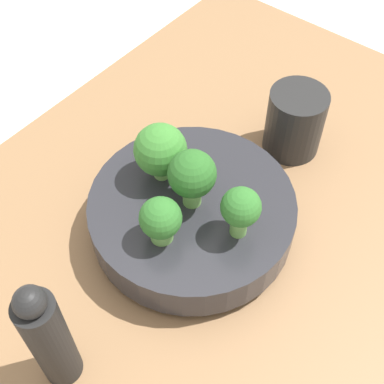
% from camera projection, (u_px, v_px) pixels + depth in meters
% --- Properties ---
extents(ground_plane, '(6.00, 6.00, 0.00)m').
position_uv_depth(ground_plane, '(212.00, 246.00, 0.77)').
color(ground_plane, silver).
extents(table, '(0.99, 0.71, 0.05)m').
position_uv_depth(table, '(213.00, 237.00, 0.75)').
color(table, olive).
rests_on(table, ground_plane).
extents(bowl, '(0.27, 0.27, 0.06)m').
position_uv_depth(bowl, '(192.00, 214.00, 0.70)').
color(bowl, '#28282D').
rests_on(bowl, table).
extents(broccoli_floret_right, '(0.05, 0.05, 0.07)m').
position_uv_depth(broccoli_floret_right, '(161.00, 220.00, 0.62)').
color(broccoli_floret_right, '#6BA34C').
rests_on(broccoli_floret_right, bowl).
extents(broccoli_floret_center, '(0.06, 0.06, 0.09)m').
position_uv_depth(broccoli_floret_center, '(192.00, 175.00, 0.64)').
color(broccoli_floret_center, '#6BA34C').
rests_on(broccoli_floret_center, bowl).
extents(broccoli_floret_back, '(0.05, 0.05, 0.07)m').
position_uv_depth(broccoli_floret_back, '(241.00, 209.00, 0.62)').
color(broccoli_floret_back, '#6BA34C').
rests_on(broccoli_floret_back, bowl).
extents(broccoli_floret_front, '(0.07, 0.07, 0.08)m').
position_uv_depth(broccoli_floret_front, '(160.00, 150.00, 0.67)').
color(broccoli_floret_front, '#7AB256').
rests_on(broccoli_floret_front, bowl).
extents(cup, '(0.09, 0.09, 0.10)m').
position_uv_depth(cup, '(296.00, 122.00, 0.79)').
color(cup, black).
rests_on(cup, table).
extents(pepper_mill, '(0.04, 0.04, 0.18)m').
position_uv_depth(pepper_mill, '(48.00, 337.00, 0.55)').
color(pepper_mill, black).
rests_on(pepper_mill, table).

